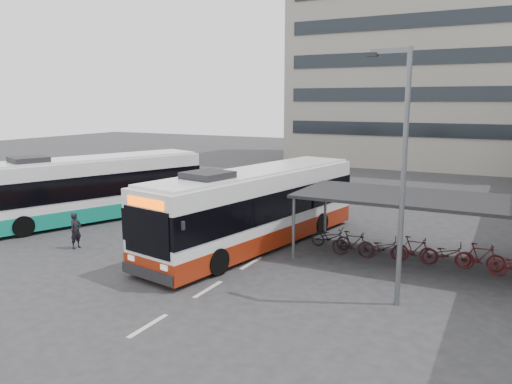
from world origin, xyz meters
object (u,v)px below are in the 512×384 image
at_px(bus_teal, 91,189).
at_px(lamp_post, 401,163).
at_px(bus_main, 256,208).
at_px(pedestrian, 76,231).

height_order(bus_teal, lamp_post, lamp_post).
distance_m(bus_teal, lamp_post, 16.85).
relative_size(bus_main, bus_teal, 1.02).
height_order(pedestrian, lamp_post, lamp_post).
bearing_deg(bus_teal, bus_main, 19.76).
bearing_deg(bus_teal, lamp_post, 7.91).
bearing_deg(pedestrian, bus_teal, 37.51).
xyz_separation_m(bus_teal, lamp_post, (16.18, -3.88, 2.67)).
height_order(bus_teal, pedestrian, bus_teal).
distance_m(bus_teal, pedestrian, 5.26).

